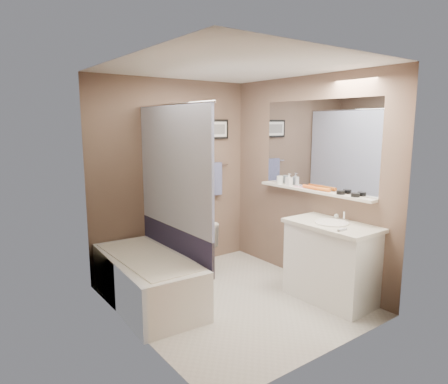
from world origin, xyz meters
TOP-DOWN VIEW (x-y plane):
  - ground at (0.00, 0.00)m, footprint 2.50×2.50m
  - ceiling at (0.00, 0.00)m, footprint 2.20×2.50m
  - wall_back at (0.00, 1.23)m, footprint 2.20×0.04m
  - wall_front at (0.00, -1.23)m, footprint 2.20×0.04m
  - wall_left at (-1.08, 0.00)m, footprint 0.04×2.50m
  - wall_right at (1.08, 0.00)m, footprint 0.04×2.50m
  - tile_surround at (-1.09, 0.50)m, footprint 0.02×1.55m
  - curtain_rod at (-0.40, 0.50)m, footprint 0.02×1.55m
  - curtain_upper at (-0.40, 0.50)m, footprint 0.03×1.45m
  - curtain_lower at (-0.40, 0.50)m, footprint 0.03×1.45m
  - mirror at (1.09, -0.15)m, footprint 0.02×1.60m
  - shelf at (1.04, -0.15)m, footprint 0.12×1.60m
  - towel_bar at (0.55, 1.22)m, footprint 0.60×0.02m
  - towel at (0.55, 1.20)m, footprint 0.34×0.05m
  - art_frame at (0.55, 1.23)m, footprint 0.62×0.02m
  - art_mat at (0.55, 1.22)m, footprint 0.56×0.00m
  - art_image at (0.55, 1.22)m, footprint 0.50×0.00m
  - door at (0.55, -1.24)m, footprint 0.80×0.02m
  - door_handle at (0.22, -1.19)m, footprint 0.10×0.02m
  - bathtub at (-0.75, 0.48)m, footprint 0.79×1.54m
  - tub_rim at (-0.75, 0.48)m, footprint 0.56×1.36m
  - toilet at (-0.00, 0.90)m, footprint 0.59×0.76m
  - vanity at (0.85, -0.60)m, footprint 0.53×0.92m
  - countertop at (0.84, -0.60)m, footprint 0.54×0.96m
  - sink_basin at (0.83, -0.60)m, footprint 0.34×0.34m
  - faucet_spout at (1.03, -0.60)m, footprint 0.02×0.02m
  - faucet_knob at (1.03, -0.50)m, footprint 0.05×0.05m
  - candle_bowl_near at (1.04, -0.72)m, footprint 0.09×0.09m
  - candle_bowl_far at (1.04, -0.54)m, footprint 0.09×0.09m
  - hair_brush_front at (1.04, -0.29)m, footprint 0.05×0.22m
  - hair_brush_back at (1.04, -0.12)m, footprint 0.05×0.22m
  - pink_comb at (1.04, 0.05)m, footprint 0.03×0.16m
  - glass_jar at (1.04, 0.38)m, footprint 0.08×0.08m
  - soap_bottle at (1.04, 0.22)m, footprint 0.07×0.07m

SIDE VIEW (x-z plane):
  - ground at x=0.00m, z-range 0.00..0.00m
  - bathtub at x=-0.75m, z-range 0.00..0.50m
  - toilet at x=0.00m, z-range 0.00..0.68m
  - vanity at x=0.85m, z-range 0.00..0.80m
  - tub_rim at x=-0.75m, z-range 0.49..0.51m
  - curtain_lower at x=-0.40m, z-range 0.40..0.76m
  - countertop at x=0.84m, z-range 0.80..0.84m
  - sink_basin at x=0.83m, z-range 0.84..0.86m
  - faucet_knob at x=1.03m, z-range 0.84..0.90m
  - faucet_spout at x=1.03m, z-range 0.84..0.94m
  - tile_surround at x=-1.09m, z-range 0.00..2.00m
  - door at x=0.55m, z-range 0.00..2.00m
  - door_handle at x=0.22m, z-range 0.99..1.01m
  - shelf at x=1.04m, z-range 1.09..1.11m
  - pink_comb at x=1.04m, z-range 1.11..1.12m
  - towel at x=0.55m, z-range 0.90..1.34m
  - candle_bowl_near at x=1.04m, z-range 1.11..1.16m
  - candle_bowl_far at x=1.04m, z-range 1.11..1.16m
  - hair_brush_front at x=1.04m, z-range 1.12..1.16m
  - hair_brush_back at x=1.04m, z-range 1.12..1.16m
  - glass_jar at x=1.04m, z-range 1.11..1.22m
  - soap_bottle at x=1.04m, z-range 1.11..1.26m
  - wall_back at x=0.00m, z-range 0.00..2.40m
  - wall_front at x=0.00m, z-range 0.00..2.40m
  - wall_left at x=-1.08m, z-range 0.00..2.40m
  - wall_right at x=1.08m, z-range 0.00..2.40m
  - towel_bar at x=0.55m, z-range 1.29..1.31m
  - curtain_upper at x=-0.40m, z-range 0.76..2.04m
  - mirror at x=1.09m, z-range 1.12..2.12m
  - art_frame at x=0.55m, z-range 1.65..1.91m
  - art_mat at x=0.55m, z-range 1.68..1.88m
  - art_image at x=0.55m, z-range 1.72..1.84m
  - curtain_rod at x=-0.40m, z-range 2.04..2.06m
  - ceiling at x=0.00m, z-range 2.36..2.40m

